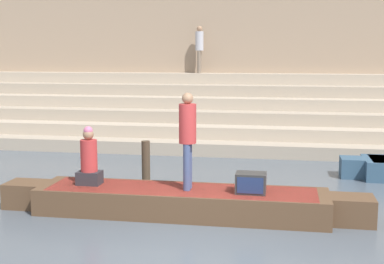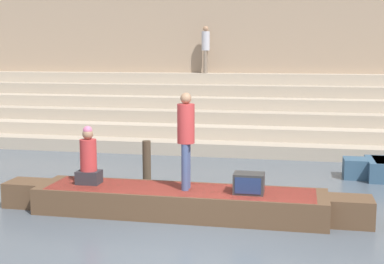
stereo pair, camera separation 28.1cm
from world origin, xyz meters
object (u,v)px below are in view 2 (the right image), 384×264
Objects in this scene: tv_set at (249,183)px; person_on_steps at (206,46)px; rowboat_main at (179,201)px; person_standing at (186,133)px; person_rowing at (88,160)px; mooring_post at (147,166)px.

person_on_steps reaches higher than tv_set.
person_standing is (0.13, 0.01, 1.28)m from rowboat_main.
rowboat_main is at bearing -94.69° from person_on_steps.
person_rowing is (-1.81, 0.05, 0.70)m from rowboat_main.
person_standing reaches higher than rowboat_main.
person_rowing reaches higher than mooring_post.
rowboat_main is at bearing -55.67° from mooring_post.
mooring_post is (0.71, 1.56, -0.41)m from person_rowing.
person_standing reaches higher than mooring_post.
mooring_post reaches higher than tv_set.
rowboat_main is 1.94m from person_rowing.
person_rowing is at bearing 179.15° from rowboat_main.
person_on_steps is (-2.55, 9.89, 2.58)m from tv_set.
mooring_post is 8.65m from person_on_steps.
person_standing is at bearing -93.95° from person_on_steps.
rowboat_main is 1.37m from tv_set.
tv_set is at bearing -34.82° from mooring_post.
mooring_post is (-1.10, 1.61, 0.29)m from rowboat_main.
mooring_post is (-1.23, 1.60, -0.99)m from person_standing.
person_standing reaches higher than tv_set.
tv_set is (1.18, -0.07, -0.86)m from person_standing.
person_standing is 1.06× the size of person_on_steps.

